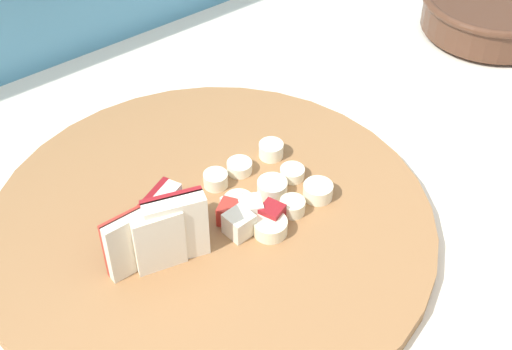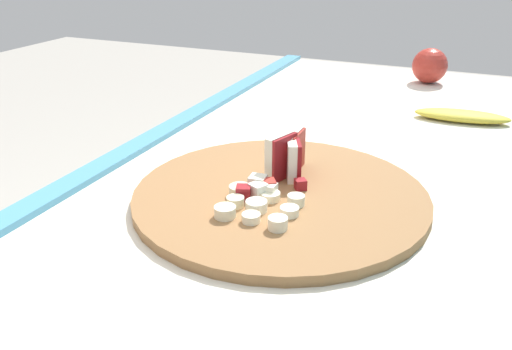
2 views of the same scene
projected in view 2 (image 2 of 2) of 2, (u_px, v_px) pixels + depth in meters
cutting_board at (280, 196)px, 0.74m from camera, size 0.40×0.40×0.01m
apple_wedge_fan at (288, 156)px, 0.78m from camera, size 0.09×0.05×0.06m
apple_dice_pile at (262, 188)px, 0.73m from camera, size 0.08×0.08×0.02m
banana_slice_rows at (257, 205)px, 0.69m from camera, size 0.09×0.11×0.02m
banana_peel at (462, 116)px, 1.05m from camera, size 0.07×0.18×0.02m
whole_apple at (430, 66)px, 1.31m from camera, size 0.08×0.08×0.08m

